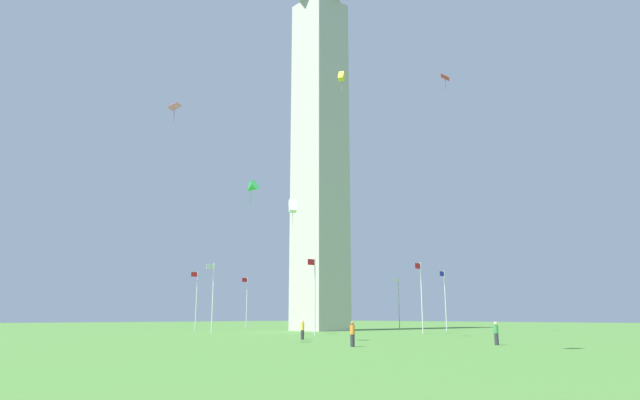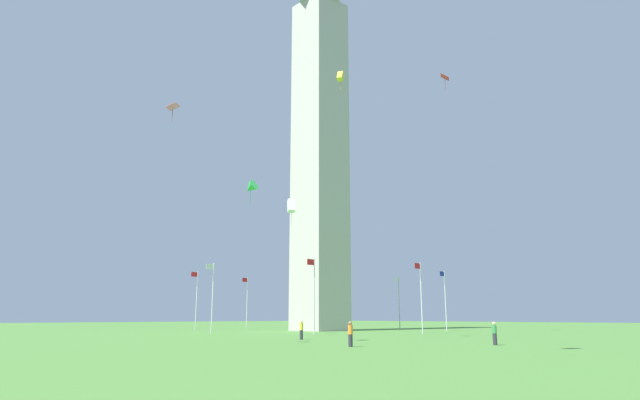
# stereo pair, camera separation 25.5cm
# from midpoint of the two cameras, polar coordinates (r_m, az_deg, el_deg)

# --- Properties ---
(ground_plane) EXTENTS (260.00, 260.00, 0.00)m
(ground_plane) POSITION_cam_midpoint_polar(r_m,az_deg,el_deg) (78.02, 0.10, -13.45)
(ground_plane) COLOR #477A33
(obelisk_monument) EXTENTS (6.21, 6.21, 56.50)m
(obelisk_monument) POSITION_cam_midpoint_polar(r_m,az_deg,el_deg) (82.29, 0.09, 6.62)
(obelisk_monument) COLOR #B7B2A8
(obelisk_monument) RESTS_ON ground
(flagpole_n) EXTENTS (1.12, 0.14, 8.25)m
(flagpole_n) POSITION_cam_midpoint_polar(r_m,az_deg,el_deg) (67.30, -11.04, -9.62)
(flagpole_n) COLOR silver
(flagpole_n) RESTS_ON ground
(flagpole_ne) EXTENTS (1.12, 0.14, 8.25)m
(flagpole_ne) POSITION_cam_midpoint_polar(r_m,az_deg,el_deg) (60.54, -0.52, -9.60)
(flagpole_ne) COLOR silver
(flagpole_ne) RESTS_ON ground
(flagpole_e) EXTENTS (1.12, 0.14, 8.25)m
(flagpole_e) POSITION_cam_midpoint_polar(r_m,az_deg,el_deg) (66.30, 10.57, -9.61)
(flagpole_e) COLOR silver
(flagpole_e) RESTS_ON ground
(flagpole_se) EXTENTS (1.12, 0.14, 8.25)m
(flagpole_se) POSITION_cam_midpoint_polar(r_m,az_deg,el_deg) (79.33, 12.98, -9.87)
(flagpole_se) COLOR silver
(flagpole_se) RESTS_ON ground
(flagpole_s) EXTENTS (1.12, 0.14, 8.25)m
(flagpole_s) POSITION_cam_midpoint_polar(r_m,az_deg,el_deg) (90.81, 8.29, -10.28)
(flagpole_s) COLOR silver
(flagpole_s) RESTS_ON ground
(flagpole_sw) EXTENTS (1.12, 0.14, 8.25)m
(flagpole_sw) POSITION_cam_midpoint_polar(r_m,az_deg,el_deg) (95.45, 0.43, -10.47)
(flagpole_sw) COLOR silver
(flagpole_sw) RESTS_ON ground
(flagpole_w) EXTENTS (1.12, 0.14, 8.25)m
(flagpole_w) POSITION_cam_midpoint_polar(r_m,az_deg,el_deg) (91.54, -7.54, -10.31)
(flagpole_w) COLOR silver
(flagpole_w) RESTS_ON ground
(flagpole_nw) EXTENTS (1.12, 0.14, 8.25)m
(flagpole_nw) POSITION_cam_midpoint_polar(r_m,az_deg,el_deg) (80.52, -12.66, -9.91)
(flagpole_nw) COLOR silver
(flagpole_nw) RESTS_ON ground
(person_orange_shirt) EXTENTS (0.32, 0.32, 1.65)m
(person_orange_shirt) POSITION_cam_midpoint_polar(r_m,az_deg,el_deg) (37.44, 3.38, -13.76)
(person_orange_shirt) COLOR #2D2D38
(person_orange_shirt) RESTS_ON ground
(person_green_shirt) EXTENTS (0.32, 0.32, 1.60)m
(person_green_shirt) POSITION_cam_midpoint_polar(r_m,az_deg,el_deg) (41.37, 17.87, -13.09)
(person_green_shirt) COLOR #2D2D38
(person_green_shirt) RESTS_ON ground
(person_yellow_shirt) EXTENTS (0.32, 0.32, 1.66)m
(person_yellow_shirt) POSITION_cam_midpoint_polar(r_m,az_deg,el_deg) (48.79, -1.80, -13.35)
(person_yellow_shirt) COLOR #2D2D38
(person_yellow_shirt) RESTS_ON ground
(kite_red_diamond) EXTENTS (1.59, 1.53, 2.06)m
(kite_red_diamond) POSITION_cam_midpoint_polar(r_m,az_deg,el_deg) (74.24, 12.96, 12.32)
(kite_red_diamond) COLOR red
(kite_white_box) EXTENTS (0.87, 0.96, 2.11)m
(kite_white_box) POSITION_cam_midpoint_polar(r_m,az_deg,el_deg) (43.59, -2.84, -0.60)
(kite_white_box) COLOR white
(kite_pink_diamond) EXTENTS (1.11, 1.10, 1.31)m
(kite_pink_diamond) POSITION_cam_midpoint_polar(r_m,az_deg,el_deg) (40.76, -14.90, 9.30)
(kite_pink_diamond) COLOR pink
(kite_yellow_box) EXTENTS (0.95, 0.81, 1.84)m
(kite_yellow_box) POSITION_cam_midpoint_polar(r_m,az_deg,el_deg) (51.32, 2.27, 12.73)
(kite_yellow_box) COLOR yellow
(kite_green_delta) EXTENTS (1.79, 2.06, 2.78)m
(kite_green_delta) POSITION_cam_midpoint_polar(r_m,az_deg,el_deg) (61.46, -7.13, 1.26)
(kite_green_delta) COLOR green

